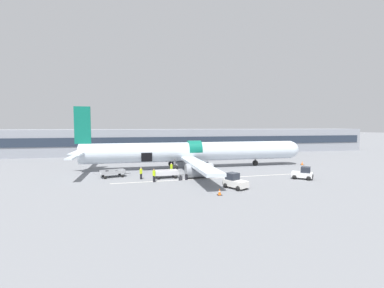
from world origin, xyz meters
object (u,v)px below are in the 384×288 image
baggage_tug_mid (203,168)px  ground_crew_loader_b (171,168)px  suitcase_on_tarmac_spare (186,177)px  baggage_tug_rear (235,182)px  ground_crew_driver (141,173)px  baggage_cart_loading (166,174)px  ground_crew_loader_a (154,175)px  baggage_tug_lead (303,174)px  baggage_cart_queued (113,173)px  suitcase_on_tarmac_upright (180,178)px  airplane (191,152)px

baggage_tug_mid → ground_crew_loader_b: ground_crew_loader_b is taller
suitcase_on_tarmac_spare → baggage_tug_rear: bearing=-51.3°
ground_crew_driver → baggage_tug_rear: bearing=-35.6°
baggage_tug_rear → baggage_cart_loading: bearing=132.2°
baggage_tug_mid → baggage_tug_rear: baggage_tug_rear is taller
ground_crew_loader_a → suitcase_on_tarmac_spare: size_ratio=2.17×
baggage_tug_lead → baggage_cart_queued: 26.01m
baggage_tug_lead → baggage_cart_loading: 18.46m
baggage_tug_lead → baggage_tug_mid: baggage_tug_lead is taller
baggage_cart_loading → ground_crew_loader_b: bearing=67.9°
suitcase_on_tarmac_upright → baggage_cart_queued: bearing=154.2°
baggage_tug_rear → suitcase_on_tarmac_upright: baggage_tug_rear is taller
ground_crew_loader_a → ground_crew_driver: 2.66m
baggage_tug_rear → ground_crew_loader_a: 10.25m
airplane → baggage_tug_rear: size_ratio=12.69×
baggage_tug_lead → suitcase_on_tarmac_upright: baggage_tug_lead is taller
baggage_tug_rear → ground_crew_loader_b: baggage_tug_rear is taller
baggage_cart_loading → ground_crew_driver: ground_crew_driver is taller
baggage_tug_lead → suitcase_on_tarmac_upright: size_ratio=4.52×
suitcase_on_tarmac_upright → baggage_tug_rear: bearing=-46.1°
airplane → suitcase_on_tarmac_spare: bearing=-106.1°
baggage_tug_rear → suitcase_on_tarmac_upright: (-5.33, 5.54, -0.46)m
baggage_cart_queued → ground_crew_driver: bearing=-32.1°
ground_crew_driver → suitcase_on_tarmac_spare: ground_crew_driver is taller
baggage_cart_loading → suitcase_on_tarmac_upright: (1.58, -2.10, -0.24)m
ground_crew_loader_b → ground_crew_driver: ground_crew_loader_b is taller
baggage_cart_loading → suitcase_on_tarmac_upright: baggage_cart_loading is taller
baggage_tug_lead → baggage_cart_loading: (-17.82, 4.82, -0.20)m
ground_crew_driver → suitcase_on_tarmac_upright: size_ratio=2.46×
baggage_cart_loading → baggage_tug_rear: bearing=-47.8°
baggage_tug_lead → ground_crew_loader_b: baggage_tug_lead is taller
suitcase_on_tarmac_upright → ground_crew_driver: bearing=159.4°
baggage_cart_loading → ground_crew_loader_a: size_ratio=2.50×
baggage_tug_mid → ground_crew_loader_a: (-8.03, -5.63, 0.25)m
baggage_tug_rear → ground_crew_driver: 12.75m
baggage_tug_rear → baggage_cart_queued: (-14.15, 9.80, -0.21)m
baggage_cart_loading → suitcase_on_tarmac_spare: 3.10m
airplane → baggage_tug_mid: (1.05, -4.14, -2.02)m
suitcase_on_tarmac_upright → suitcase_on_tarmac_spare: 0.82m
suitcase_on_tarmac_spare → ground_crew_loader_a: bearing=-175.0°
baggage_cart_queued → ground_crew_loader_b: 8.28m
baggage_tug_lead → suitcase_on_tarmac_spare: (-15.44, 2.85, -0.37)m
ground_crew_driver → baggage_cart_queued: bearing=147.9°
baggage_tug_lead → suitcase_on_tarmac_upright: 16.47m
baggage_cart_queued → ground_crew_loader_a: ground_crew_loader_a is taller
suitcase_on_tarmac_upright → ground_crew_loader_b: bearing=96.8°
baggage_tug_mid → ground_crew_loader_b: 5.18m
baggage_cart_queued → suitcase_on_tarmac_upright: (8.81, -4.26, -0.25)m
baggage_tug_lead → ground_crew_loader_a: 19.85m
baggage_tug_mid → baggage_cart_queued: size_ratio=0.61×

